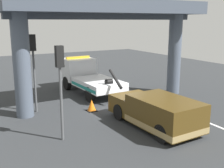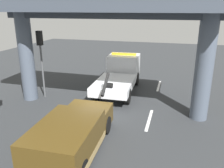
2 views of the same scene
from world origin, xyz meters
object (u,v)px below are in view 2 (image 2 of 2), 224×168
(traffic_light_far, at_px, (41,50))
(traffic_cone_orange, at_px, (74,105))
(tow_truck_white, at_px, (120,73))
(towed_van_green, at_px, (72,136))

(traffic_light_far, xyz_separation_m, traffic_cone_orange, (-1.47, -2.85, -2.90))
(traffic_cone_orange, bearing_deg, tow_truck_white, -20.38)
(tow_truck_white, height_order, traffic_light_far, traffic_light_far)
(traffic_light_far, bearing_deg, towed_van_green, -139.57)
(tow_truck_white, xyz_separation_m, towed_van_green, (-8.36, -0.03, -0.42))
(tow_truck_white, xyz_separation_m, traffic_light_far, (-3.02, 4.52, 2.02))
(tow_truck_white, bearing_deg, traffic_light_far, 123.80)
(towed_van_green, bearing_deg, tow_truck_white, 0.22)
(towed_van_green, bearing_deg, traffic_cone_orange, 23.73)
(tow_truck_white, xyz_separation_m, traffic_cone_orange, (-4.49, 1.67, -0.88))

